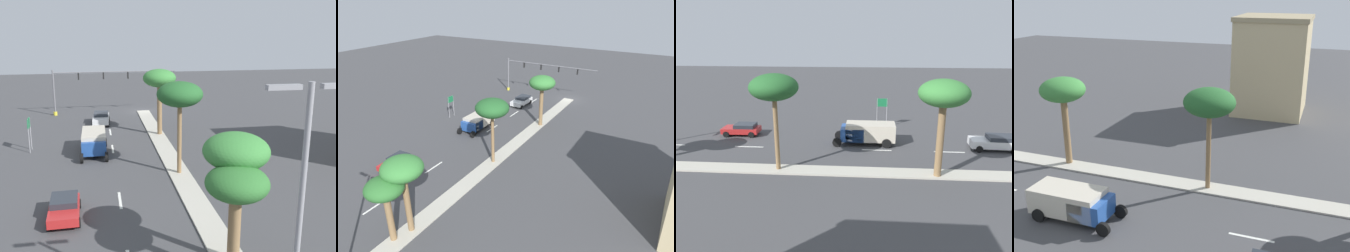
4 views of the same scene
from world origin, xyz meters
The scene contains 8 objects.
ground_plane centered at (0.00, 25.92, 0.00)m, with size 160.00×160.00×0.00m, color #424244.
median_curb centered at (0.00, 33.33, 0.06)m, with size 1.80×66.66×0.12m, color #B7B2A3.
lane_stripe_near centered at (5.22, 18.06, 0.01)m, with size 0.20×2.80×0.01m, color silver.
lane_stripe_right centered at (5.22, 30.42, 0.01)m, with size 0.20×2.80×0.01m, color silver.
commercial_building centered at (-22.49, 27.14, 5.68)m, with size 9.06×8.25×11.32m.
palm_tree_inboard centered at (-0.35, 13.53, 6.34)m, with size 3.70×3.70×7.44m.
palm_tree_near centered at (0.00, 26.06, 6.66)m, with size 3.74×3.74×7.67m.
box_truck centered at (7.03, 19.15, 1.20)m, with size 2.53×6.06×2.10m.
Camera 4 is at (26.87, 33.90, 14.49)m, focal length 44.05 mm.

